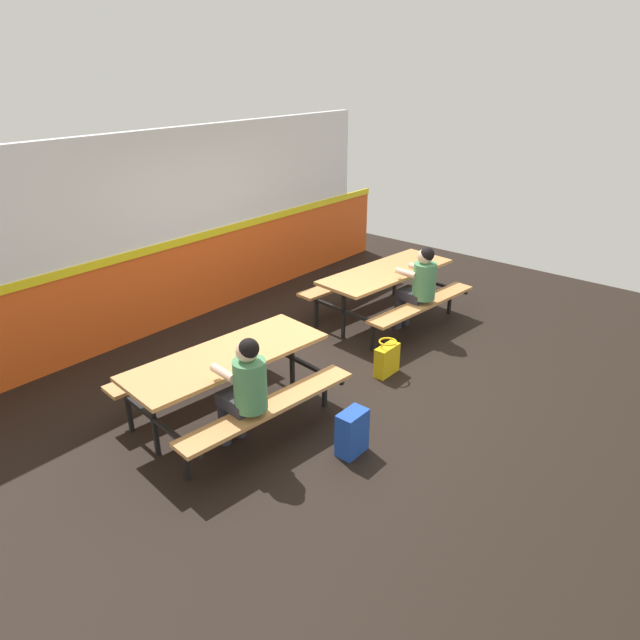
{
  "coord_description": "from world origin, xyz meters",
  "views": [
    {
      "loc": [
        -4.79,
        -3.86,
        3.38
      ],
      "look_at": [
        0.0,
        0.18,
        0.55
      ],
      "focal_mm": 32.56,
      "sensor_mm": 36.0,
      "label": 1
    }
  ],
  "objects_px": {
    "picnic_table_right": "(386,281)",
    "student_nearer": "(245,386)",
    "backpack_dark": "(352,433)",
    "picnic_table_left": "(228,369)",
    "tote_bag_bright": "(387,359)",
    "student_further": "(419,283)"
  },
  "relations": [
    {
      "from": "student_nearer",
      "to": "backpack_dark",
      "type": "xyz_separation_m",
      "value": [
        0.61,
        -0.75,
        -0.49
      ]
    },
    {
      "from": "backpack_dark",
      "to": "picnic_table_right",
      "type": "bearing_deg",
      "value": 28.59
    },
    {
      "from": "picnic_table_left",
      "to": "student_further",
      "type": "distance_m",
      "value": 3.03
    },
    {
      "from": "student_further",
      "to": "tote_bag_bright",
      "type": "height_order",
      "value": "student_further"
    },
    {
      "from": "student_nearer",
      "to": "student_further",
      "type": "xyz_separation_m",
      "value": [
        3.27,
        0.18,
        0.0
      ]
    },
    {
      "from": "picnic_table_left",
      "to": "picnic_table_right",
      "type": "xyz_separation_m",
      "value": [
        3.07,
        0.2,
        0.0
      ]
    },
    {
      "from": "student_nearer",
      "to": "student_further",
      "type": "relative_size",
      "value": 1.0
    },
    {
      "from": "backpack_dark",
      "to": "tote_bag_bright",
      "type": "distance_m",
      "value": 1.56
    },
    {
      "from": "picnic_table_left",
      "to": "student_further",
      "type": "xyz_separation_m",
      "value": [
        3.01,
        -0.36,
        0.13
      ]
    },
    {
      "from": "student_nearer",
      "to": "backpack_dark",
      "type": "relative_size",
      "value": 2.74
    },
    {
      "from": "tote_bag_bright",
      "to": "backpack_dark",
      "type": "bearing_deg",
      "value": -158.01
    },
    {
      "from": "student_further",
      "to": "tote_bag_bright",
      "type": "xyz_separation_m",
      "value": [
        -1.22,
        -0.34,
        -0.51
      ]
    },
    {
      "from": "backpack_dark",
      "to": "picnic_table_left",
      "type": "bearing_deg",
      "value": 105.07
    },
    {
      "from": "picnic_table_right",
      "to": "tote_bag_bright",
      "type": "height_order",
      "value": "picnic_table_right"
    },
    {
      "from": "student_nearer",
      "to": "backpack_dark",
      "type": "distance_m",
      "value": 1.08
    },
    {
      "from": "picnic_table_right",
      "to": "student_further",
      "type": "relative_size",
      "value": 1.75
    },
    {
      "from": "picnic_table_right",
      "to": "student_nearer",
      "type": "relative_size",
      "value": 1.75
    },
    {
      "from": "picnic_table_left",
      "to": "student_further",
      "type": "bearing_deg",
      "value": -6.73
    },
    {
      "from": "backpack_dark",
      "to": "tote_bag_bright",
      "type": "height_order",
      "value": "backpack_dark"
    },
    {
      "from": "picnic_table_left",
      "to": "backpack_dark",
      "type": "bearing_deg",
      "value": -74.93
    },
    {
      "from": "student_further",
      "to": "picnic_table_left",
      "type": "bearing_deg",
      "value": 173.27
    },
    {
      "from": "student_nearer",
      "to": "picnic_table_left",
      "type": "bearing_deg",
      "value": 63.94
    }
  ]
}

